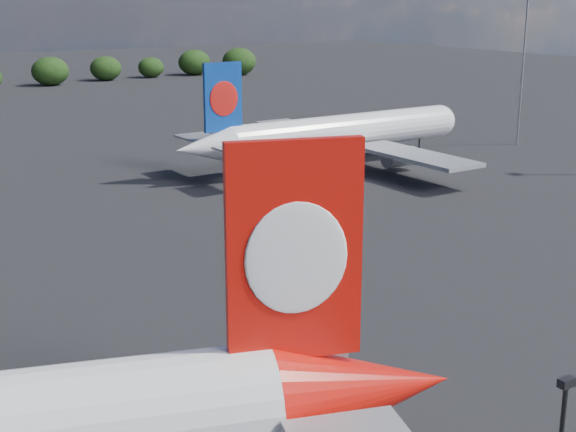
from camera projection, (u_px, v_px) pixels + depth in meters
china_southern_airliner at (334, 134)px, 109.32m from camera, size 45.69×43.36×14.96m
floodlight_mast_near at (524, 48)px, 122.56m from camera, size 1.60×1.60×23.33m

